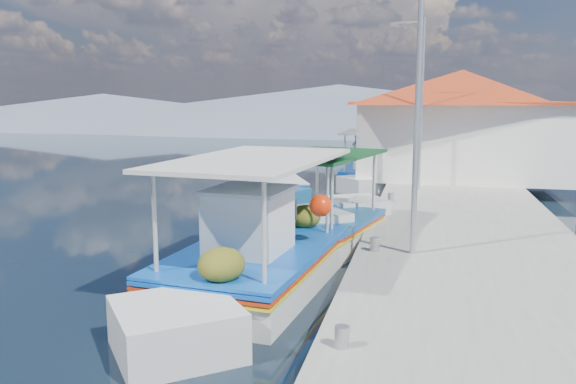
# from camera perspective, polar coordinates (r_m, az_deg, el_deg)

# --- Properties ---
(ground) EXTENTS (160.00, 160.00, 0.00)m
(ground) POSITION_cam_1_polar(r_m,az_deg,el_deg) (11.86, -11.28, -9.44)
(ground) COLOR black
(ground) RESTS_ON ground
(quay) EXTENTS (5.00, 44.00, 0.50)m
(quay) POSITION_cam_1_polar(r_m,az_deg,el_deg) (16.59, 16.99, -3.34)
(quay) COLOR #A4A39A
(quay) RESTS_ON ground
(bollards) EXTENTS (0.20, 17.20, 0.30)m
(bollards) POSITION_cam_1_polar(r_m,az_deg,el_deg) (15.77, 9.58, -2.23)
(bollards) COLOR #A5A8AD
(bollards) RESTS_ON quay
(main_caique) EXTENTS (3.14, 8.82, 2.92)m
(main_caique) POSITION_cam_1_polar(r_m,az_deg,el_deg) (11.65, -3.07, -6.70)
(main_caique) COLOR silver
(main_caique) RESTS_ON ground
(caique_green_canopy) EXTENTS (3.17, 6.97, 2.68)m
(caique_green_canopy) POSITION_cam_1_polar(r_m,az_deg,el_deg) (14.63, 3.28, -4.02)
(caique_green_canopy) COLOR silver
(caique_green_canopy) RESTS_ON ground
(caique_blue_hull) EXTENTS (3.43, 5.71, 1.11)m
(caique_blue_hull) POSITION_cam_1_polar(r_m,az_deg,el_deg) (22.06, -1.03, 0.29)
(caique_blue_hull) COLOR #155283
(caique_blue_hull) RESTS_ON ground
(caique_far) EXTENTS (2.23, 7.35, 2.57)m
(caique_far) POSITION_cam_1_polar(r_m,az_deg,el_deg) (25.61, 8.02, 1.87)
(caique_far) COLOR silver
(caique_far) RESTS_ON ground
(harbor_building) EXTENTS (10.49, 10.49, 4.40)m
(harbor_building) POSITION_cam_1_polar(r_m,az_deg,el_deg) (25.23, 16.72, 6.69)
(harbor_building) COLOR white
(harbor_building) RESTS_ON quay
(lamp_post_near) EXTENTS (1.21, 0.14, 6.00)m
(lamp_post_near) POSITION_cam_1_polar(r_m,az_deg,el_deg) (12.18, 12.31, 9.47)
(lamp_post_near) COLOR #A5A8AD
(lamp_post_near) RESTS_ON quay
(lamp_post_far) EXTENTS (1.21, 0.14, 6.00)m
(lamp_post_far) POSITION_cam_1_polar(r_m,az_deg,el_deg) (21.17, 12.84, 9.33)
(lamp_post_far) COLOR #A5A8AD
(lamp_post_far) RESTS_ON quay
(mountain_ridge) EXTENTS (171.40, 96.00, 5.50)m
(mountain_ridge) POSITION_cam_1_polar(r_m,az_deg,el_deg) (66.22, 15.04, 7.56)
(mountain_ridge) COLOR slate
(mountain_ridge) RESTS_ON ground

